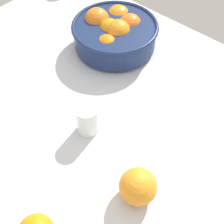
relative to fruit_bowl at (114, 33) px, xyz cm
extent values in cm
cube|color=silver|center=(19.77, -29.84, -6.79)|extent=(134.85, 109.77, 3.00)
cylinder|color=navy|center=(0.52, -0.31, -4.69)|extent=(24.08, 24.08, 1.20)
cylinder|color=navy|center=(0.52, -0.31, -0.53)|extent=(26.18, 26.18, 7.13)
torus|color=navy|center=(0.52, -0.31, 3.04)|extent=(27.38, 27.38, 1.20)
sphere|color=orange|center=(2.08, -0.76, 1.48)|extent=(8.27, 8.27, 8.27)
sphere|color=orange|center=(2.13, 5.19, 1.07)|extent=(7.56, 7.56, 7.56)
sphere|color=orange|center=(-4.16, 6.74, 0.26)|extent=(8.45, 8.45, 8.45)
sphere|color=orange|center=(-6.74, -0.87, 1.83)|extent=(8.36, 8.36, 8.36)
sphere|color=orange|center=(-0.62, -1.29, 1.38)|extent=(7.30, 7.30, 7.30)
sphere|color=orange|center=(2.91, -6.70, 0.10)|extent=(7.53, 7.53, 7.53)
cylinder|color=white|center=(17.32, -30.21, -1.06)|extent=(5.70, 5.70, 8.47)
cylinder|color=yellow|center=(17.32, -30.21, -3.66)|extent=(5.02, 5.02, 3.27)
sphere|color=orange|center=(38.11, -35.45, -1.11)|extent=(8.37, 8.37, 8.37)
camera|label=1|loc=(51.76, -59.21, 59.11)|focal=47.64mm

